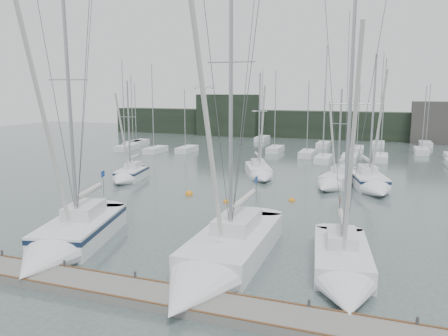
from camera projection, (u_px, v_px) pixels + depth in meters
The scene contains 17 objects.
ground at pixel (208, 260), 23.34m from camera, with size 160.00×160.00×0.00m, color #465554.
dock at pixel (164, 298), 18.67m from camera, with size 24.00×2.00×0.40m, color slate.
far_treeline at pixel (333, 125), 80.29m from camera, with size 90.00×4.00×5.00m, color black.
far_building_left at pixel (227, 115), 84.84m from camera, with size 12.00×3.00×8.00m, color black.
far_building_right at pixel (444, 123), 72.25m from camera, with size 10.00×3.00×7.00m, color #3F3D3A.
mast_forest at pixel (332, 149), 62.90m from camera, with size 56.10×25.23×14.63m.
sailboat_near_left at pixel (66, 241), 24.37m from camera, with size 5.65×10.94×16.10m.
sailboat_near_center at pixel (217, 263), 21.38m from camera, with size 3.69×13.01×17.60m.
sailboat_near_right at pixel (344, 272), 20.56m from camera, with size 3.95×9.51×14.09m.
sailboat_mid_a at pixel (128, 176), 43.22m from camera, with size 3.31×6.51×10.53m.
sailboat_mid_b at pixel (260, 173), 44.62m from camera, with size 4.87×7.44×11.34m.
sailboat_mid_c at pixel (334, 182), 40.36m from camera, with size 3.86×7.58×9.73m.
sailboat_mid_d at pixel (372, 184), 39.24m from camera, with size 4.66×8.63×12.93m.
buoy_a at pixel (226, 202), 35.25m from camera, with size 0.46×0.46×0.46m, color orange.
buoy_b at pixel (292, 201), 35.66m from camera, with size 0.53×0.53×0.53m, color orange.
buoy_c at pixel (189, 195), 37.79m from camera, with size 0.71×0.71×0.71m, color orange.
seagull at pixel (204, 88), 22.05m from camera, with size 0.99×0.45×0.20m.
Camera 1 is at (8.30, -20.49, 9.00)m, focal length 35.00 mm.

